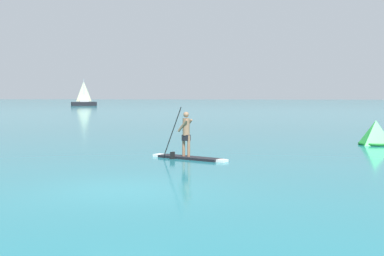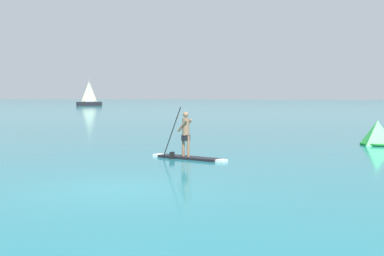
# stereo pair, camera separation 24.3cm
# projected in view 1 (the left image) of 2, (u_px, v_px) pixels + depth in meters

# --- Properties ---
(ground) EXTENTS (440.00, 440.00, 0.00)m
(ground) POSITION_uv_depth(u_px,v_px,m) (121.00, 189.00, 13.47)
(ground) COLOR #1E727F
(paddleboarder_mid_center) EXTENTS (3.00, 1.86, 2.00)m
(paddleboarder_mid_center) POSITION_uv_depth(u_px,v_px,m) (187.00, 148.00, 19.68)
(paddleboarder_mid_center) COLOR black
(paddleboarder_mid_center) RESTS_ON ground
(race_marker_buoy) EXTENTS (1.88, 1.88, 1.16)m
(race_marker_buoy) POSITION_uv_depth(u_px,v_px,m) (376.00, 134.00, 25.13)
(race_marker_buoy) COLOR green
(race_marker_buoy) RESTS_ON ground
(sailboat_left_horizon) EXTENTS (4.96, 3.85, 5.46)m
(sailboat_left_horizon) POSITION_uv_depth(u_px,v_px,m) (84.00, 102.00, 107.28)
(sailboat_left_horizon) COLOR black
(sailboat_left_horizon) RESTS_ON ground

